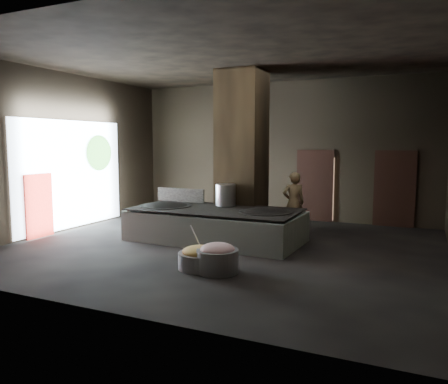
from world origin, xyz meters
The scene contains 27 objects.
floor centered at (0.00, 0.00, -0.05)m, with size 10.00×9.00×0.10m, color black.
ceiling centered at (0.00, 0.00, 4.55)m, with size 10.00×9.00×0.10m, color black.
back_wall centered at (0.00, 4.55, 2.25)m, with size 10.00×0.10×4.50m, color black.
front_wall centered at (0.00, -4.55, 2.25)m, with size 10.00×0.10×4.50m, color black.
left_wall centered at (-5.05, 0.00, 2.25)m, with size 0.10×9.00×4.50m, color black.
pillar centered at (-0.30, 1.90, 2.25)m, with size 1.20×1.20×4.50m, color black.
hearth_platform centered at (-0.47, 0.49, 0.38)m, with size 4.38×2.10×0.76m, color silver.
platform_cap centered at (-0.47, 0.49, 0.82)m, with size 4.29×2.06×0.03m, color black.
wok_left centered at (-1.92, 0.44, 0.75)m, with size 1.38×1.38×0.38m, color black.
wok_left_rim centered at (-1.92, 0.44, 0.82)m, with size 1.41×1.41×0.05m, color black.
wok_right centered at (0.88, 0.54, 0.75)m, with size 1.29×1.29×0.36m, color black.
wok_right_rim centered at (0.88, 0.54, 0.82)m, with size 1.31×1.31×0.05m, color black.
stock_pot centered at (-0.42, 1.04, 1.13)m, with size 0.53×0.53×0.57m, color #B4B8BC.
splash_guard centered at (-1.92, 1.24, 1.03)m, with size 1.52×0.06×0.38m, color black.
cook centered at (1.13, 2.21, 0.86)m, with size 0.62×0.40×1.71m, color #93754B.
veg_basin centered at (0.36, -1.91, 0.16)m, with size 0.89×0.89×0.33m, color slate.
veg_fill centered at (0.36, -1.91, 0.35)m, with size 0.73×0.73×0.23m, color #A7B457.
ladle centered at (0.21, -1.76, 0.55)m, with size 0.03×0.03×0.70m, color #B4B8BC.
meat_basin centered at (0.78, -1.98, 0.22)m, with size 0.82×0.82×0.45m, color slate.
meat_fill centered at (0.78, -1.98, 0.45)m, with size 0.68×0.68×0.26m, color #C3757C.
doorway_near centered at (1.20, 4.45, 1.10)m, with size 1.18×0.08×2.38m, color black.
doorway_near_glow centered at (1.39, 4.43, 1.05)m, with size 0.84×0.04×1.99m, color #8C6647.
doorway_far centered at (3.60, 4.45, 1.10)m, with size 1.18×0.08×2.38m, color black.
doorway_far_glow centered at (3.43, 4.53, 1.05)m, with size 0.90×0.04×2.12m, color #8C6647.
left_opening centered at (-4.95, 0.20, 1.60)m, with size 0.04×4.20×3.10m, color white.
pavilion_sliver centered at (-4.88, -1.10, 0.85)m, with size 0.05×0.90×1.70m, color maroon.
tree_silhouette centered at (-4.85, 1.30, 2.20)m, with size 0.28×1.10×1.10m, color #194714.
Camera 1 is at (4.34, -9.48, 2.51)m, focal length 35.00 mm.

